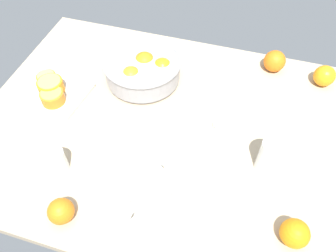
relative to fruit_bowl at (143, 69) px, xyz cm
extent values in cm
cube|color=tan|center=(13.71, -18.39, -6.64)|extent=(122.16, 91.21, 3.00)
cylinder|color=#99999E|center=(-0.10, 0.08, -4.54)|extent=(24.34, 24.34, 1.20)
cylinder|color=#99999E|center=(-0.10, 0.08, -0.24)|extent=(26.45, 26.45, 7.42)
torus|color=#99999E|center=(-0.10, 0.08, 3.47)|extent=(27.65, 27.65, 1.20)
sphere|color=orange|center=(6.87, 1.38, 1.03)|extent=(7.16, 7.16, 7.16)
sphere|color=orange|center=(0.06, 2.11, 1.15)|extent=(7.78, 7.78, 7.78)
sphere|color=orange|center=(-3.87, 0.04, -0.10)|extent=(6.66, 6.66, 6.66)
sphere|color=orange|center=(-2.01, -5.88, 1.09)|extent=(7.01, 7.01, 7.01)
cylinder|color=white|center=(18.63, -46.47, 1.10)|extent=(10.88, 10.88, 12.49)
cylinder|color=white|center=(18.63, -46.47, 9.31)|extent=(7.77, 7.77, 3.93)
cone|color=white|center=(20.23, -41.86, 10.69)|extent=(3.75, 3.63, 2.80)
torus|color=white|center=(16.59, -52.37, 2.35)|extent=(3.32, 6.72, 6.69)
cylinder|color=#F6AA1E|center=(18.63, -46.47, -1.91)|extent=(10.01, 10.01, 6.48)
cylinder|color=white|center=(-11.35, -43.18, -1.10)|extent=(6.66, 6.66, 8.09)
cylinder|color=orange|center=(-11.35, -43.18, -2.85)|extent=(5.86, 5.86, 4.59)
cylinder|color=white|center=(47.57, -24.93, 0.67)|extent=(8.15, 8.15, 11.64)
cylinder|color=yellow|center=(47.57, -24.93, -2.18)|extent=(7.17, 7.17, 5.93)
cube|color=beige|center=(-29.65, -15.45, -4.44)|extent=(28.75, 19.96, 1.42)
cylinder|color=orange|center=(-31.38, -12.77, -2.02)|extent=(6.77, 6.77, 3.43)
cylinder|color=#F5B160|center=(-31.38, -12.77, -0.15)|extent=(5.96, 5.96, 0.30)
cylinder|color=orange|center=(-27.85, -16.02, -1.45)|extent=(8.72, 8.72, 4.55)
cylinder|color=#F6C558|center=(-27.85, -16.02, 0.97)|extent=(7.67, 7.67, 0.30)
cylinder|color=orange|center=(-24.96, -20.23, -1.73)|extent=(7.85, 7.85, 4.00)
cylinder|color=#F5AE4E|center=(-24.96, -20.23, 0.42)|extent=(6.91, 6.91, 0.30)
sphere|color=orange|center=(62.09, 16.44, -1.41)|extent=(7.47, 7.47, 7.47)
sphere|color=orange|center=(44.44, 19.13, -1.19)|extent=(7.92, 7.92, 7.92)
sphere|color=orange|center=(55.34, -44.70, -1.45)|extent=(7.39, 7.39, 7.39)
sphere|color=orange|center=(-2.73, -55.97, -1.67)|extent=(6.96, 6.96, 6.96)
ellipsoid|color=silver|center=(29.66, -13.30, -4.64)|extent=(2.49, 3.37, 1.00)
cylinder|color=silver|center=(30.40, -4.25, -4.79)|extent=(1.92, 14.97, 0.70)
camera|label=1|loc=(34.19, -82.81, 78.76)|focal=35.47mm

